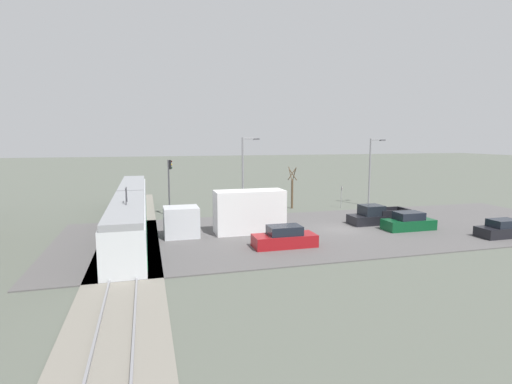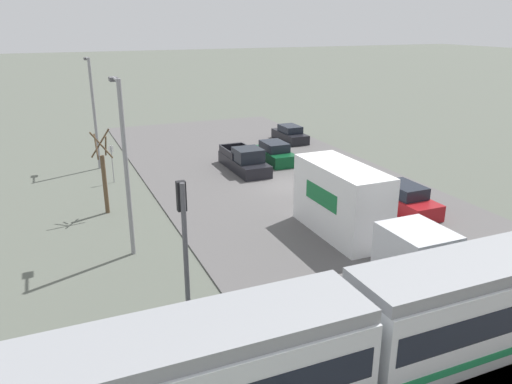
% 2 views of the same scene
% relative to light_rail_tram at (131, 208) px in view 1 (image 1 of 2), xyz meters
% --- Properties ---
extents(ground_plane, '(320.00, 320.00, 0.00)m').
position_rel_light_rail_tram_xyz_m(ground_plane, '(-6.55, -17.77, -1.64)').
color(ground_plane, '#565B51').
extents(road_surface, '(17.01, 46.91, 0.08)m').
position_rel_light_rail_tram_xyz_m(road_surface, '(-6.55, -17.77, -1.60)').
color(road_surface, '#565454').
rests_on(road_surface, ground).
extents(rail_bed, '(54.56, 4.40, 0.22)m').
position_rel_light_rail_tram_xyz_m(rail_bed, '(-6.55, 0.00, -1.59)').
color(rail_bed, gray).
rests_on(rail_bed, ground).
extents(light_rail_tram, '(30.09, 2.65, 4.34)m').
position_rel_light_rail_tram_xyz_m(light_rail_tram, '(0.00, 0.00, 0.00)').
color(light_rail_tram, silver).
rests_on(light_rail_tram, ground).
extents(box_truck, '(2.35, 9.96, 3.57)m').
position_rel_light_rail_tram_xyz_m(box_truck, '(-5.55, -8.32, 0.09)').
color(box_truck, silver).
rests_on(box_truck, ground).
extents(pickup_truck, '(2.00, 5.67, 1.77)m').
position_rel_light_rail_tram_xyz_m(pickup_truck, '(-5.31, -22.10, -0.89)').
color(pickup_truck, black).
rests_on(pickup_truck, ground).
extents(sedan_car_0, '(1.89, 4.63, 1.56)m').
position_rel_light_rail_tram_xyz_m(sedan_car_0, '(-10.62, -11.02, -0.92)').
color(sedan_car_0, maroon).
rests_on(sedan_car_0, ground).
extents(sedan_car_1, '(1.75, 4.24, 1.42)m').
position_rel_light_rail_tram_xyz_m(sedan_car_1, '(-12.48, -29.03, -0.97)').
color(sedan_car_1, black).
rests_on(sedan_car_1, ground).
extents(sedan_car_2, '(1.88, 4.43, 1.55)m').
position_rel_light_rail_tram_xyz_m(sedan_car_2, '(-8.23, -23.30, -0.92)').
color(sedan_car_2, '#0C4723').
rests_on(sedan_car_2, ground).
extents(traffic_light_pole, '(0.28, 0.47, 5.79)m').
position_rel_light_rail_tram_xyz_m(traffic_light_pole, '(4.05, -3.73, 2.08)').
color(traffic_light_pole, '#47474C').
rests_on(traffic_light_pole, ground).
extents(street_tree, '(1.13, 0.94, 4.78)m').
position_rel_light_rail_tram_xyz_m(street_tree, '(4.97, -17.48, 0.54)').
color(street_tree, brown).
rests_on(street_tree, ground).
extents(street_lamp_near_crossing, '(0.36, 1.95, 7.95)m').
position_rel_light_rail_tram_xyz_m(street_lamp_near_crossing, '(4.30, -27.18, 2.96)').
color(street_lamp_near_crossing, gray).
rests_on(street_lamp_near_crossing, ground).
extents(street_lamp_mid_block, '(0.36, 1.95, 8.08)m').
position_rel_light_rail_tram_xyz_m(street_lamp_mid_block, '(4.54, -11.78, 3.03)').
color(street_lamp_mid_block, gray).
rests_on(street_lamp_mid_block, ground).
extents(no_parking_sign, '(0.32, 0.08, 2.53)m').
position_rel_light_rail_tram_xyz_m(no_parking_sign, '(3.82, -23.10, -0.11)').
color(no_parking_sign, gray).
rests_on(no_parking_sign, ground).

